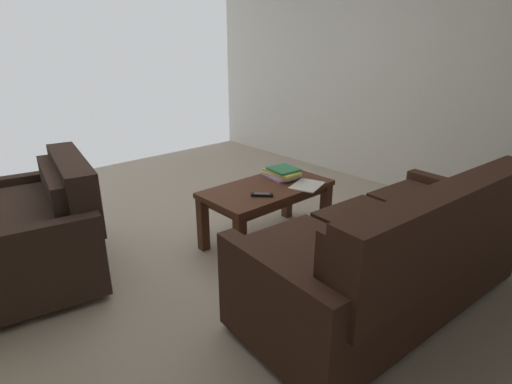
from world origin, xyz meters
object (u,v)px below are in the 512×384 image
coffee_table (267,196)px  coffee_mug (493,187)px  book_stack (282,173)px  tv_remote (262,195)px  sofa_main (393,254)px  end_table (498,207)px  loose_magazine (307,185)px  loveseat_near (37,228)px

coffee_table → coffee_mug: bearing=126.7°
book_stack → tv_remote: 0.45m
sofa_main → book_stack: size_ratio=6.20×
coffee_mug → tv_remote: coffee_mug is taller
coffee_mug → tv_remote: 1.61m
sofa_main → coffee_table: 1.14m
end_table → tv_remote: end_table is taller
loose_magazine → end_table: bearing=15.5°
coffee_mug → book_stack: size_ratio=0.34×
loveseat_near → book_stack: 1.83m
sofa_main → coffee_mug: size_ratio=18.21×
end_table → book_stack: bearing=-60.8°
loveseat_near → tv_remote: loveseat_near is taller
sofa_main → loose_magazine: size_ratio=6.83×
coffee_table → loveseat_near: bearing=-24.2°
coffee_mug → loose_magazine: size_ratio=0.38×
sofa_main → book_stack: 1.24m
sofa_main → book_stack: (-0.30, -1.20, 0.14)m
end_table → book_stack: 1.58m
loveseat_near → tv_remote: bearing=148.8°
sofa_main → loose_magazine: sofa_main is taller
book_stack → tv_remote: bearing=25.3°
sofa_main → coffee_table: bearing=-93.6°
end_table → book_stack: book_stack is taller
loveseat_near → coffee_table: 1.63m
loveseat_near → coffee_mug: 3.13m
loveseat_near → tv_remote: 1.54m
sofa_main → end_table: 1.09m
sofa_main → tv_remote: bearing=-84.3°
sofa_main → tv_remote: size_ratio=12.62×
end_table → loose_magazine: end_table is taller
coffee_table → end_table: size_ratio=1.93×
loveseat_near → book_stack: bearing=160.6°
sofa_main → loose_magazine: bearing=-108.4°
end_table → book_stack: size_ratio=1.76×
loveseat_near → loose_magazine: size_ratio=4.61×
tv_remote → loose_magazine: tv_remote is taller
end_table → coffee_mug: size_ratio=5.17×
sofa_main → end_table: size_ratio=3.52×
loveseat_near → coffee_table: bearing=155.8°
tv_remote → end_table: bearing=134.7°
end_table → tv_remote: (1.18, -1.19, 0.05)m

